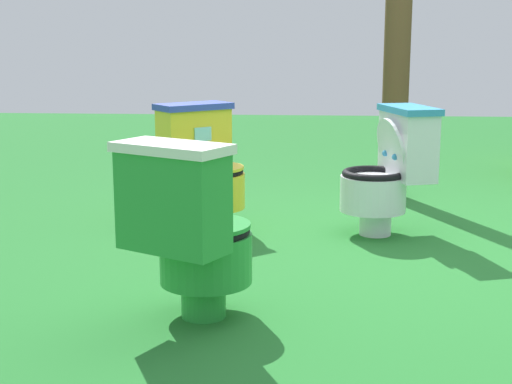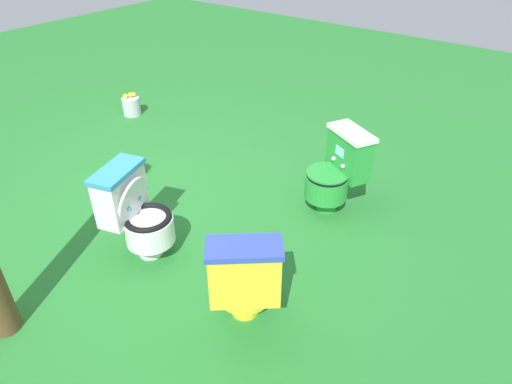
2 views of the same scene
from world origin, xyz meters
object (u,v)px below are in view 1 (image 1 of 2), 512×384
toilet_green (192,231)px  toilet_yellow (204,166)px  toilet_white (389,169)px  wooden_post (398,37)px

toilet_green → toilet_yellow: size_ratio=1.00×
toilet_yellow → toilet_white: size_ratio=1.00×
wooden_post → toilet_yellow: bearing=-140.7°
toilet_green → toilet_yellow: bearing=124.6°
toilet_white → wooden_post: wooden_post is taller
toilet_yellow → wooden_post: bearing=179.7°
toilet_yellow → wooden_post: 1.70m
toilet_yellow → toilet_white: 1.06m
toilet_yellow → toilet_white: (1.06, -0.05, 0.00)m
toilet_green → toilet_white: same height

